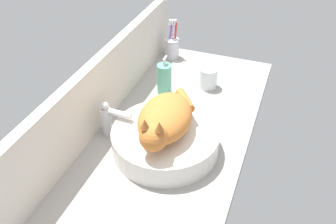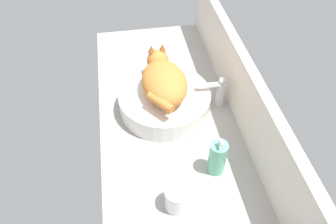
# 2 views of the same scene
# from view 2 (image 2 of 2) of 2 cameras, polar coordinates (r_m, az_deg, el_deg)

# --- Properties ---
(ground_plane) EXTENTS (1.33, 0.57, 0.04)m
(ground_plane) POSITION_cam_2_polar(r_m,az_deg,el_deg) (1.31, 0.65, -1.66)
(ground_plane) COLOR #9E9993
(backsplash_panel) EXTENTS (1.33, 0.04, 0.25)m
(backsplash_panel) POSITION_cam_2_polar(r_m,az_deg,el_deg) (1.27, 12.56, 4.31)
(backsplash_panel) COLOR silver
(backsplash_panel) RESTS_ON ground_plane
(sink_basin) EXTENTS (0.36, 0.36, 0.08)m
(sink_basin) POSITION_cam_2_polar(r_m,az_deg,el_deg) (1.31, -0.60, 1.96)
(sink_basin) COLOR silver
(sink_basin) RESTS_ON ground_plane
(cat) EXTENTS (0.32, 0.19, 0.14)m
(cat) POSITION_cam_2_polar(r_m,az_deg,el_deg) (1.25, -0.81, 5.63)
(cat) COLOR #CC7533
(cat) RESTS_ON sink_basin
(faucet) EXTENTS (0.04, 0.12, 0.14)m
(faucet) POSITION_cam_2_polar(r_m,az_deg,el_deg) (1.32, 8.71, 3.74)
(faucet) COLOR silver
(faucet) RESTS_ON ground_plane
(soap_dispenser) EXTENTS (0.06, 0.06, 0.17)m
(soap_dispenser) POSITION_cam_2_polar(r_m,az_deg,el_deg) (1.11, 8.58, -7.86)
(soap_dispenser) COLOR #60B793
(soap_dispenser) RESTS_ON ground_plane
(water_glass) EXTENTS (0.08, 0.08, 0.09)m
(water_glass) POSITION_cam_2_polar(r_m,az_deg,el_deg) (1.04, 1.55, -14.89)
(water_glass) COLOR white
(water_glass) RESTS_ON ground_plane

